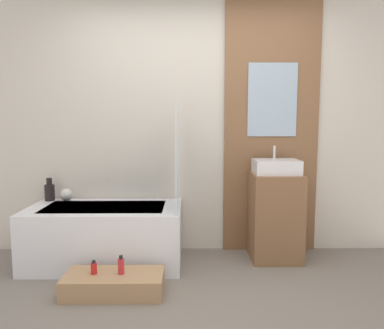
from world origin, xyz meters
The scene contains 11 objects.
wall_tiled_back centered at (0.00, 1.58, 1.30)m, with size 4.20×0.06×2.60m, color beige.
wall_wood_accent centered at (0.76, 1.53, 1.31)m, with size 0.95×0.04×2.60m.
bathtub centered at (-0.87, 1.16, 0.28)m, with size 1.42×0.75×0.55m.
glass_shower_screen centered at (-0.19, 1.09, 1.02)m, with size 0.01×0.58×0.95m, color silver.
wooden_step_bench centered at (-0.67, 0.52, 0.08)m, with size 0.77×0.37×0.16m, color #A87F56.
vanity_cabinet centered at (0.76, 1.27, 0.42)m, with size 0.47×0.47×0.84m, color brown.
sink centered at (0.76, 1.27, 0.91)m, with size 0.42×0.33×0.26m.
vase_tall_dark centered at (-1.48, 1.43, 0.64)m, with size 0.10×0.10×0.23m.
vase_round_light centered at (-1.31, 1.42, 0.61)m, with size 0.12×0.12×0.12m, color silver.
bottle_soap_primary centered at (-0.82, 0.52, 0.21)m, with size 0.05×0.05×0.11m.
bottle_soap_secondary centered at (-0.61, 0.52, 0.22)m, with size 0.05×0.05×0.15m.
Camera 1 is at (-0.08, -2.28, 1.34)m, focal length 35.00 mm.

